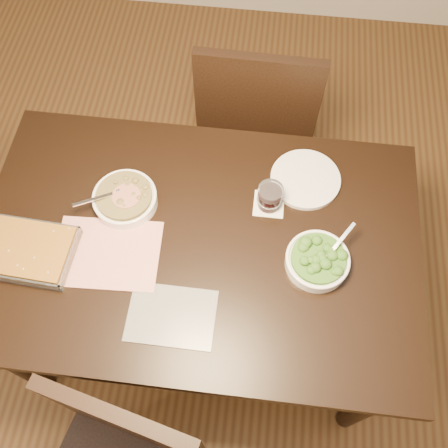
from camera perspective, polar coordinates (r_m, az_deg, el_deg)
name	(u,v)px	position (r m, az deg, el deg)	size (l,w,h in m)	color
ground	(206,314)	(2.27, -2.12, -10.19)	(4.00, 4.00, 0.00)	#472A14
table	(199,253)	(1.66, -2.86, -3.38)	(1.40, 0.90, 0.75)	black
magazine_a	(107,253)	(1.59, -13.21, -3.27)	(0.33, 0.24, 0.01)	#C73A38
magazine_b	(172,316)	(1.49, -6.02, -10.37)	(0.26, 0.18, 0.00)	#26272E
coaster	(269,204)	(1.64, 5.13, 2.27)	(0.10, 0.10, 0.00)	white
stew_bowl	(125,198)	(1.64, -11.25, 2.88)	(0.21, 0.21, 0.08)	white
broccoli_bowl	(317,260)	(1.54, 10.63, -4.11)	(0.20, 0.20, 0.08)	white
baking_dish	(28,251)	(1.64, -21.44, -2.92)	(0.29, 0.22, 0.05)	silver
wine_tumbler	(270,197)	(1.59, 5.27, 3.14)	(0.08, 0.08, 0.09)	black
dinner_plate	(305,179)	(1.69, 9.28, 5.08)	(0.23, 0.23, 0.02)	silver
chair_far	(257,114)	(2.12, 3.79, 12.39)	(0.46, 0.46, 0.97)	black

